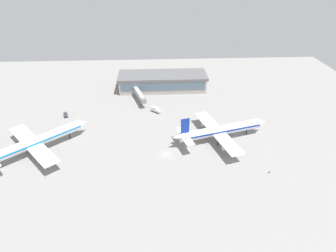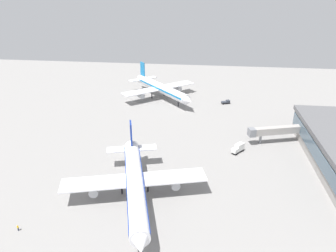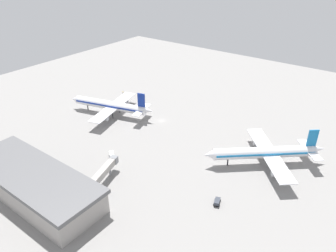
% 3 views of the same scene
% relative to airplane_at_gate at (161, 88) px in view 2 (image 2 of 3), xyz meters
% --- Properties ---
extents(ground, '(288.00, 288.00, 0.00)m').
position_rel_airplane_at_gate_xyz_m(ground, '(-61.58, 5.45, -5.97)').
color(ground, gray).
extents(airplane_at_gate, '(44.13, 40.36, 16.41)m').
position_rel_airplane_at_gate_xyz_m(airplane_at_gate, '(0.00, 0.00, 0.00)').
color(airplane_at_gate, white).
rests_on(airplane_at_gate, ground).
extents(airplane_taxiing, '(51.66, 42.24, 16.01)m').
position_rel_airplane_at_gate_xyz_m(airplane_taxiing, '(-89.34, -5.74, -0.15)').
color(airplane_taxiing, white).
rests_on(airplane_taxiing, ground).
extents(catering_truck, '(5.53, 5.02, 3.30)m').
position_rel_airplane_at_gate_xyz_m(catering_truck, '(-57.07, -37.48, -4.27)').
color(catering_truck, black).
rests_on(catering_truck, ground).
extents(pushback_tractor, '(3.35, 4.78, 1.90)m').
position_rel_airplane_at_gate_xyz_m(pushback_tractor, '(-4.04, -35.24, -5.00)').
color(pushback_tractor, black).
rests_on(pushback_tractor, ground).
extents(ground_crew_worker, '(0.52, 0.52, 1.67)m').
position_rel_airplane_at_gate_xyz_m(ground_crew_worker, '(-105.96, 20.93, -5.12)').
color(ground_crew_worker, '#1E2338').
rests_on(ground_crew_worker, ground).
extents(jet_bridge, '(9.10, 21.61, 6.74)m').
position_rel_airplane_at_gate_xyz_m(jet_bridge, '(-47.22, -51.60, -0.83)').
color(jet_bridge, '#9E9993').
rests_on(jet_bridge, ground).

